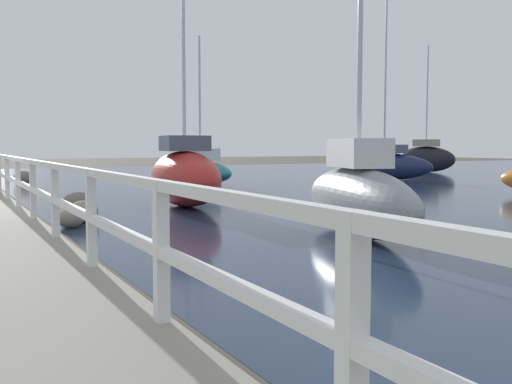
{
  "coord_description": "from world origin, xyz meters",
  "views": [
    {
      "loc": [
        0.35,
        -13.44,
        1.61
      ],
      "look_at": [
        5.61,
        -3.44,
        0.72
      ],
      "focal_mm": 42.0,
      "sensor_mm": 36.0,
      "label": 1
    }
  ],
  "objects": [
    {
      "name": "sailboat_gray",
      "position": [
        6.88,
        -4.93,
        0.7
      ],
      "size": [
        2.3,
        4.73,
        6.52
      ],
      "rotation": [
        0.0,
        0.0,
        -0.29
      ],
      "color": "gray",
      "rests_on": "water_surface"
    },
    {
      "name": "sailboat_navy",
      "position": [
        18.38,
        8.16,
        0.72
      ],
      "size": [
        3.04,
        4.79,
        8.16
      ],
      "rotation": [
        0.0,
        0.0,
        0.42
      ],
      "color": "#192347",
      "rests_on": "water_surface"
    },
    {
      "name": "boulder_upstream",
      "position": [
        3.26,
        12.26,
        0.28
      ],
      "size": [
        0.76,
        0.68,
        0.57
      ],
      "color": "slate",
      "rests_on": "ground"
    },
    {
      "name": "sailboat_red",
      "position": [
        5.96,
        1.22,
        0.8
      ],
      "size": [
        1.97,
        4.09,
        8.21
      ],
      "rotation": [
        0.0,
        0.0,
        -0.11
      ],
      "color": "red",
      "rests_on": "water_surface"
    },
    {
      "name": "boulder_downstream",
      "position": [
        2.53,
        -1.58,
        0.19
      ],
      "size": [
        0.52,
        0.47,
        0.39
      ],
      "color": "gray",
      "rests_on": "ground"
    },
    {
      "name": "railing",
      "position": [
        1.76,
        -0.0,
        1.01
      ],
      "size": [
        0.1,
        32.5,
        1.06
      ],
      "color": "white",
      "rests_on": "dock_walkway"
    },
    {
      "name": "boulder_near_dock",
      "position": [
        2.9,
        -0.94,
        0.23
      ],
      "size": [
        0.62,
        0.56,
        0.47
      ],
      "color": "gray",
      "rests_on": "ground"
    },
    {
      "name": "sailboat_teal",
      "position": [
        9.93,
        9.79,
        0.58
      ],
      "size": [
        1.8,
        4.78,
        6.08
      ],
      "rotation": [
        0.0,
        0.0,
        0.08
      ],
      "color": "#1E707A",
      "rests_on": "water_surface"
    },
    {
      "name": "boulder_water_edge",
      "position": [
        3.07,
        0.45,
        0.27
      ],
      "size": [
        0.73,
        0.66,
        0.55
      ],
      "color": "#666056",
      "rests_on": "ground"
    },
    {
      "name": "sailboat_black",
      "position": [
        25.76,
        13.24,
        0.86
      ],
      "size": [
        1.84,
        3.95,
        7.41
      ],
      "rotation": [
        0.0,
        0.0,
        0.25
      ],
      "color": "black",
      "rests_on": "water_surface"
    }
  ]
}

